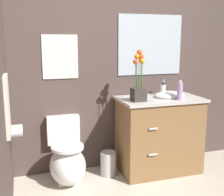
# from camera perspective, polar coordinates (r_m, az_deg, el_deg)

# --- Properties ---
(wall_back) EXTENTS (3.98, 0.05, 2.50)m
(wall_back) POSITION_cam_1_polar(r_m,az_deg,el_deg) (3.53, 5.01, 6.99)
(wall_back) COLOR #4C3D38
(wall_back) RESTS_ON ground_plane
(toilet) EXTENTS (0.38, 0.59, 0.69)m
(toilet) POSITION_cam_1_polar(r_m,az_deg,el_deg) (3.24, -8.76, -11.89)
(toilet) COLOR white
(toilet) RESTS_ON ground_plane
(vanity_cabinet) EXTENTS (0.94, 0.56, 1.05)m
(vanity_cabinet) POSITION_cam_1_polar(r_m,az_deg,el_deg) (3.45, 9.14, -6.84)
(vanity_cabinet) COLOR brown
(vanity_cabinet) RESTS_ON ground_plane
(flower_vase) EXTENTS (0.14, 0.14, 0.54)m
(flower_vase) POSITION_cam_1_polar(r_m,az_deg,el_deg) (3.11, 5.21, 2.46)
(flower_vase) COLOR #38332D
(flower_vase) RESTS_ON vanity_cabinet
(soap_bottle) EXTENTS (0.06, 0.06, 0.21)m
(soap_bottle) POSITION_cam_1_polar(r_m,az_deg,el_deg) (3.24, 13.05, 1.34)
(soap_bottle) COLOR #B28CBF
(soap_bottle) RESTS_ON vanity_cabinet
(lotion_bottle) EXTENTS (0.05, 0.05, 0.15)m
(lotion_bottle) POSITION_cam_1_polar(r_m,az_deg,el_deg) (3.53, 12.99, 1.60)
(lotion_bottle) COLOR beige
(lotion_bottle) RESTS_ON vanity_cabinet
(hand_wash_bottle) EXTENTS (0.06, 0.06, 0.15)m
(hand_wash_bottle) POSITION_cam_1_polar(r_m,az_deg,el_deg) (3.47, 9.90, 1.58)
(hand_wash_bottle) COLOR white
(hand_wash_bottle) RESTS_ON vanity_cabinet
(trash_bin) EXTENTS (0.18, 0.18, 0.27)m
(trash_bin) POSITION_cam_1_polar(r_m,az_deg,el_deg) (3.39, -0.70, -12.61)
(trash_bin) COLOR #B7B7BC
(trash_bin) RESTS_ON ground_plane
(wall_poster) EXTENTS (0.39, 0.01, 0.47)m
(wall_poster) POSITION_cam_1_polar(r_m,az_deg,el_deg) (3.25, -10.06, 7.89)
(wall_poster) COLOR silver
(wall_mirror) EXTENTS (0.80, 0.01, 0.70)m
(wall_mirror) POSITION_cam_1_polar(r_m,az_deg,el_deg) (3.55, 7.46, 10.20)
(wall_mirror) COLOR #B2BCC6
(hanging_towel) EXTENTS (0.03, 0.28, 0.52)m
(hanging_towel) POSITION_cam_1_polar(r_m,az_deg,el_deg) (2.59, -19.75, -1.44)
(hanging_towel) COLOR beige
(toilet_paper_roll) EXTENTS (0.11, 0.11, 0.11)m
(toilet_paper_roll) POSITION_cam_1_polar(r_m,az_deg,el_deg) (2.88, -18.12, -6.07)
(toilet_paper_roll) COLOR white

